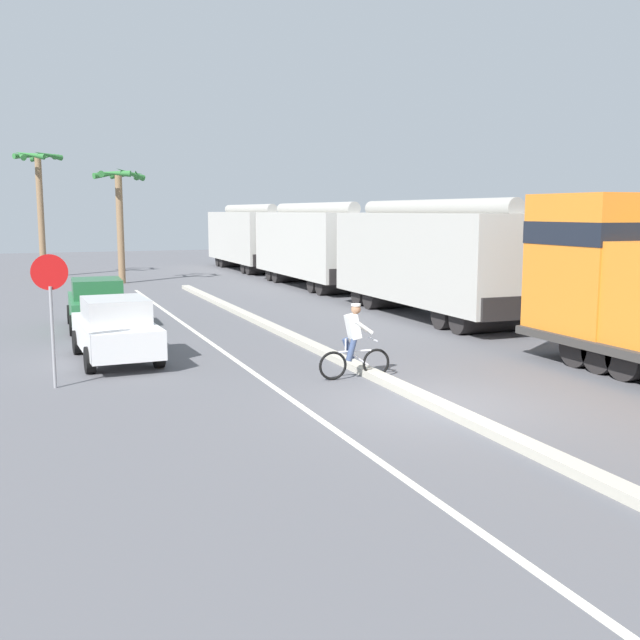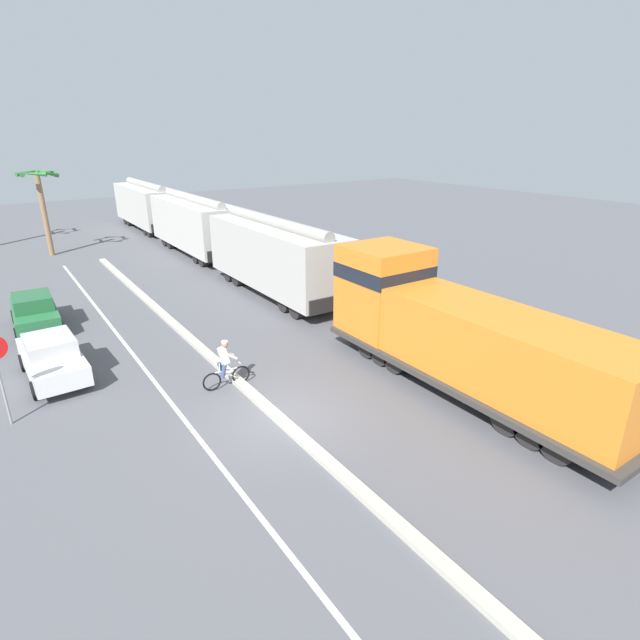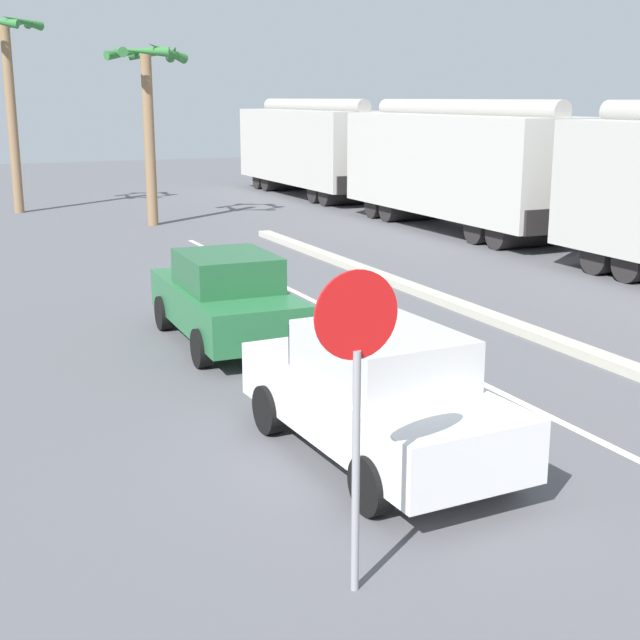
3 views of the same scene
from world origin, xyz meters
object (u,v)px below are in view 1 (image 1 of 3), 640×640
at_px(hopper_car_trailing, 249,238).
at_px(palm_tree_far, 39,183).
at_px(parked_car_green, 97,303).
at_px(cyclist, 354,343).
at_px(hopper_car_middle, 314,245).
at_px(parked_car_white, 116,329).
at_px(palm_tree_near, 120,196).
at_px(stop_sign, 51,295).
at_px(hopper_car_lead, 431,259).

bearing_deg(hopper_car_trailing, palm_tree_far, -176.22).
distance_m(parked_car_green, cyclist, 10.86).
relative_size(hopper_car_middle, parked_car_green, 2.50).
bearing_deg(parked_car_white, palm_tree_near, 82.72).
bearing_deg(palm_tree_far, parked_car_green, -86.85).
height_order(parked_car_white, cyclist, cyclist).
xyz_separation_m(parked_car_white, palm_tree_near, (2.68, 21.00, 3.72)).
height_order(parked_car_green, cyclist, cyclist).
distance_m(hopper_car_trailing, parked_car_white, 29.61).
xyz_separation_m(cyclist, palm_tree_near, (-2.11, 25.08, 3.72)).
xyz_separation_m(hopper_car_trailing, palm_tree_far, (-12.50, -0.83, 3.25)).
height_order(hopper_car_trailing, palm_tree_near, palm_tree_near).
relative_size(cyclist, stop_sign, 0.60).
xyz_separation_m(cyclist, stop_sign, (-6.37, 1.53, 1.21)).
bearing_deg(stop_sign, cyclist, -13.53).
bearing_deg(cyclist, hopper_car_trailing, 78.06).
distance_m(hopper_car_middle, palm_tree_far, 16.82).
bearing_deg(parked_car_white, hopper_car_trailing, 67.29).
xyz_separation_m(palm_tree_near, palm_tree_far, (-3.77, 5.46, 0.79)).
distance_m(hopper_car_middle, parked_car_green, 15.18).
xyz_separation_m(hopper_car_trailing, stop_sign, (-13.00, -29.83, -0.05)).
height_order(hopper_car_lead, palm_tree_far, palm_tree_far).
bearing_deg(cyclist, palm_tree_far, 100.88).
distance_m(hopper_car_lead, cyclist, 10.59).
xyz_separation_m(hopper_car_middle, palm_tree_near, (-8.74, 5.32, 2.46)).
relative_size(hopper_car_lead, palm_tree_near, 1.76).
relative_size(hopper_car_lead, palm_tree_far, 1.47).
bearing_deg(parked_car_white, palm_tree_far, 92.34).
bearing_deg(palm_tree_near, parked_car_green, -99.73).
bearing_deg(hopper_car_middle, palm_tree_far, 139.25).
bearing_deg(palm_tree_near, palm_tree_far, 124.61).
bearing_deg(parked_car_white, stop_sign, -121.77).
height_order(parked_car_white, parked_car_green, same).
xyz_separation_m(hopper_car_middle, parked_car_green, (-11.36, -9.98, -1.26)).
xyz_separation_m(parked_car_green, cyclist, (4.73, -9.78, 0.00)).
bearing_deg(palm_tree_far, cyclist, -79.12).
relative_size(hopper_car_middle, parked_car_white, 2.48).
distance_m(hopper_car_trailing, parked_car_green, 24.42).
bearing_deg(hopper_car_middle, palm_tree_near, 148.67).
bearing_deg(hopper_car_middle, cyclist, -108.54).
distance_m(hopper_car_lead, stop_sign, 14.59).
height_order(hopper_car_lead, hopper_car_middle, same).
height_order(hopper_car_trailing, parked_car_white, hopper_car_trailing).
bearing_deg(palm_tree_near, cyclist, -85.20).
height_order(hopper_car_middle, parked_car_white, hopper_car_middle).
bearing_deg(parked_car_white, hopper_car_lead, 19.69).
bearing_deg(parked_car_green, palm_tree_far, 93.15).
height_order(stop_sign, palm_tree_far, palm_tree_far).
distance_m(hopper_car_middle, hopper_car_trailing, 11.60).
relative_size(cyclist, palm_tree_far, 0.24).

